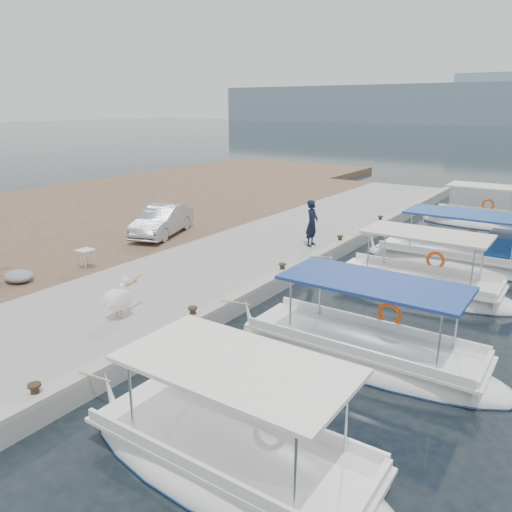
{
  "coord_description": "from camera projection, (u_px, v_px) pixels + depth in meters",
  "views": [
    {
      "loc": [
        8.61,
        -13.51,
        6.37
      ],
      "look_at": [
        -1.0,
        0.73,
        1.2
      ],
      "focal_mm": 35.0,
      "sensor_mm": 36.0,
      "label": 1
    }
  ],
  "objects": [
    {
      "name": "tarp_bundle",
      "position": [
        18.0,
        276.0,
        17.35
      ],
      "size": [
        1.1,
        0.9,
        0.4
      ],
      "primitive_type": "ellipsoid",
      "color": "gray",
      "rests_on": "cobblestone_strip"
    },
    {
      "name": "fishing_caique_b",
      "position": [
        362.0,
        356.0,
        13.0
      ],
      "size": [
        7.54,
        2.28,
        2.83
      ],
      "color": "white",
      "rests_on": "ground"
    },
    {
      "name": "parked_car",
      "position": [
        162.0,
        221.0,
        23.47
      ],
      "size": [
        2.76,
        4.48,
        1.39
      ],
      "primitive_type": "imported",
      "rotation": [
        0.0,
        0.0,
        0.33
      ],
      "color": "#A1AAB8",
      "rests_on": "cobblestone_strip"
    },
    {
      "name": "mooring_bollards",
      "position": [
        282.0,
        267.0,
        18.35
      ],
      "size": [
        0.28,
        20.28,
        0.33
      ],
      "color": "black",
      "rests_on": "concrete_quay"
    },
    {
      "name": "fishing_caique_a",
      "position": [
        230.0,
        463.0,
        9.1
      ],
      "size": [
        6.73,
        2.4,
        2.83
      ],
      "color": "white",
      "rests_on": "ground"
    },
    {
      "name": "fishing_caique_e",
      "position": [
        477.0,
        223.0,
        27.84
      ],
      "size": [
        6.06,
        2.31,
        2.83
      ],
      "color": "white",
      "rests_on": "ground"
    },
    {
      "name": "quay_curb",
      "position": [
        328.0,
        249.0,
        21.09
      ],
      "size": [
        0.44,
        40.0,
        0.12
      ],
      "primitive_type": "cube",
      "color": "#A29E8F",
      "rests_on": "concrete_quay"
    },
    {
      "name": "land_backing",
      "position": [
        66.0,
        210.0,
        30.71
      ],
      "size": [
        16.0,
        60.0,
        0.48
      ],
      "primitive_type": "cube",
      "color": "brown",
      "rests_on": "ground"
    },
    {
      "name": "fishing_caique_c",
      "position": [
        416.0,
        290.0,
        17.7
      ],
      "size": [
        6.92,
        2.23,
        2.83
      ],
      "color": "white",
      "rests_on": "ground"
    },
    {
      "name": "cobblestone_strip",
      "position": [
        189.0,
        232.0,
        25.35
      ],
      "size": [
        4.0,
        40.0,
        0.5
      ],
      "primitive_type": "cube",
      "color": "brown",
      "rests_on": "ground"
    },
    {
      "name": "fishing_caique_d",
      "position": [
        459.0,
        261.0,
        20.71
      ],
      "size": [
        7.7,
        2.39,
        2.83
      ],
      "color": "white",
      "rests_on": "ground"
    },
    {
      "name": "fisherman",
      "position": [
        312.0,
        223.0,
        21.61
      ],
      "size": [
        0.54,
        0.77,
        2.01
      ],
      "primitive_type": "imported",
      "rotation": [
        0.0,
        0.0,
        1.64
      ],
      "color": "black",
      "rests_on": "concrete_quay"
    },
    {
      "name": "concrete_quay",
      "position": [
        272.0,
        246.0,
        22.67
      ],
      "size": [
        6.0,
        40.0,
        0.5
      ],
      "primitive_type": "cube",
      "color": "gray",
      "rests_on": "ground"
    },
    {
      "name": "folding_table",
      "position": [
        86.0,
        255.0,
        18.69
      ],
      "size": [
        0.55,
        0.55,
        0.73
      ],
      "color": "silver",
      "rests_on": "cobblestone_strip"
    },
    {
      "name": "pelican",
      "position": [
        119.0,
        299.0,
        14.29
      ],
      "size": [
        0.61,
        1.46,
        1.13
      ],
      "color": "tan",
      "rests_on": "concrete_quay"
    },
    {
      "name": "ground",
      "position": [
        268.0,
        299.0,
        17.17
      ],
      "size": [
        400.0,
        400.0,
        0.0
      ],
      "primitive_type": "plane",
      "color": "black",
      "rests_on": "ground"
    }
  ]
}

